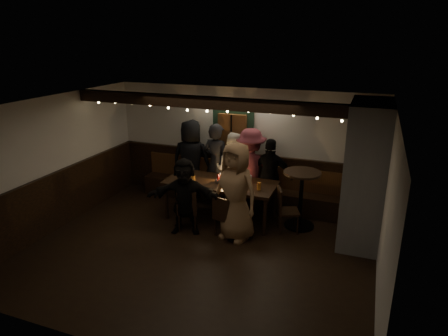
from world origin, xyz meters
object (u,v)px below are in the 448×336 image
at_px(high_top, 301,192).
at_px(person_d, 250,170).
at_px(person_a, 191,160).
at_px(person_c, 233,170).
at_px(dining_table, 220,185).
at_px(person_e, 270,176).
at_px(chair_end, 284,207).
at_px(person_g, 236,192).
at_px(person_b, 217,164).
at_px(person_f, 185,196).
at_px(chair_near_right, 224,214).
at_px(chair_near_left, 187,209).

height_order(high_top, person_d, person_d).
height_order(person_a, person_c, person_a).
height_order(dining_table, person_e, person_e).
relative_size(high_top, person_c, 0.68).
xyz_separation_m(chair_end, person_g, (-0.79, -0.59, 0.43)).
relative_size(dining_table, person_b, 1.23).
bearing_deg(high_top, person_g, -138.92).
xyz_separation_m(chair_end, person_b, (-1.74, 0.84, 0.42)).
bearing_deg(person_c, person_f, 74.48).
distance_m(person_c, person_d, 0.39).
bearing_deg(person_g, person_c, 127.70).
distance_m(person_d, person_f, 1.72).
relative_size(person_b, person_c, 1.09).
bearing_deg(person_a, high_top, 159.87).
distance_m(chair_end, person_a, 2.56).
distance_m(person_e, person_f, 1.98).
distance_m(chair_near_right, high_top, 1.61).
xyz_separation_m(dining_table, chair_near_right, (0.35, -0.74, -0.28)).
height_order(person_d, person_f, person_d).
relative_size(person_c, person_g, 0.91).
bearing_deg(person_f, person_e, 33.60).
bearing_deg(person_g, person_d, 112.33).
height_order(chair_near_right, high_top, high_top).
bearing_deg(chair_near_right, high_top, 36.96).
height_order(person_a, person_d, person_a).
bearing_deg(person_f, dining_table, 46.45).
xyz_separation_m(chair_near_left, high_top, (2.01, 0.98, 0.26)).
height_order(chair_near_left, person_b, person_b).
height_order(chair_end, high_top, high_top).
xyz_separation_m(chair_near_left, chair_end, (1.75, 0.66, 0.03)).
relative_size(person_b, person_f, 1.24).
bearing_deg(person_a, person_b, 169.14).
distance_m(high_top, person_e, 0.89).
xyz_separation_m(dining_table, chair_near_left, (-0.40, -0.76, -0.27)).
height_order(person_a, person_b, person_a).
height_order(dining_table, person_c, person_c).
bearing_deg(dining_table, person_e, 38.99).
height_order(person_a, person_f, person_a).
height_order(chair_near_left, person_f, person_f).
distance_m(chair_near_left, person_g, 1.07).
xyz_separation_m(person_e, person_g, (-0.30, -1.39, 0.12)).
bearing_deg(dining_table, chair_near_left, -117.46).
distance_m(chair_end, person_e, 0.99).
bearing_deg(person_g, chair_end, 53.09).
relative_size(person_a, person_f, 1.26).
height_order(person_d, person_g, person_g).
bearing_deg(person_c, person_g, 113.17).
relative_size(dining_table, person_f, 1.53).
relative_size(person_d, person_g, 0.97).
relative_size(person_e, person_g, 0.87).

